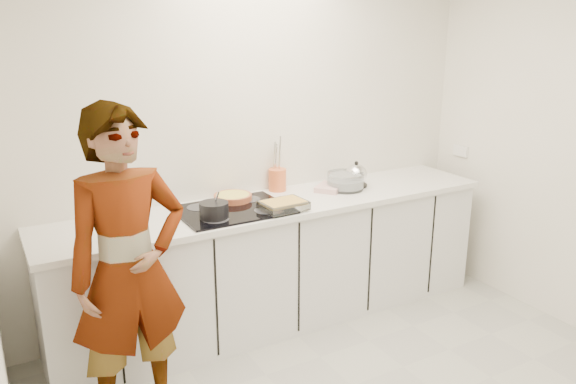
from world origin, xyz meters
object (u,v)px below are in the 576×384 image
tart_dish (233,197)px  kettle (356,176)px  hob (233,210)px  saucepan (214,210)px  utensil_crock (277,180)px  baking_dish (284,205)px  cook (129,271)px  mixing_bowl (345,182)px

tart_dish → kettle: bearing=-5.5°
hob → saucepan: size_ratio=3.29×
hob → kettle: size_ratio=3.66×
hob → utensil_crock: bearing=29.5°
baking_dish → saucepan: bearing=172.2°
baking_dish → cook: bearing=-162.5°
saucepan → utensil_crock: saucepan is taller
hob → saucepan: saucepan is taller
kettle → mixing_bowl: bearing=-166.1°
tart_dish → mixing_bowl: mixing_bowl is taller
hob → kettle: bearing=4.2°
cook → kettle: bearing=11.6°
mixing_bowl → tart_dish: bearing=171.8°
tart_dish → saucepan: 0.38m
tart_dish → utensil_crock: bearing=14.2°
utensil_crock → tart_dish: bearing=-165.8°
hob → cook: size_ratio=0.41×
hob → mixing_bowl: bearing=2.9°
hob → mixing_bowl: (0.94, 0.05, 0.05)m
mixing_bowl → cook: (-1.76, -0.57, -0.10)m
mixing_bowl → cook: cook is taller
utensil_crock → cook: 1.54m
hob → utensil_crock: size_ratio=4.40×
kettle → utensil_crock: (-0.57, 0.20, -0.00)m
saucepan → baking_dish: (0.46, -0.06, -0.02)m
saucepan → cook: bearing=-147.4°
saucepan → hob: bearing=31.7°
baking_dish → kettle: size_ratio=1.54×
baking_dish → utensil_crock: size_ratio=1.86×
mixing_bowl → saucepan: bearing=-172.0°
kettle → utensil_crock: size_ratio=1.20×
baking_dish → mixing_bowl: size_ratio=1.02×
tart_dish → kettle: kettle is taller
tart_dish → cook: (-0.90, -0.69, -0.08)m
hob → cook: bearing=-147.6°
kettle → utensil_crock: 0.60m
tart_dish → mixing_bowl: bearing=-8.2°
saucepan → baking_dish: 0.47m
hob → baking_dish: baking_dish is taller
baking_dish → kettle: kettle is taller
hob → mixing_bowl: 0.94m
mixing_bowl → hob: bearing=-177.1°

